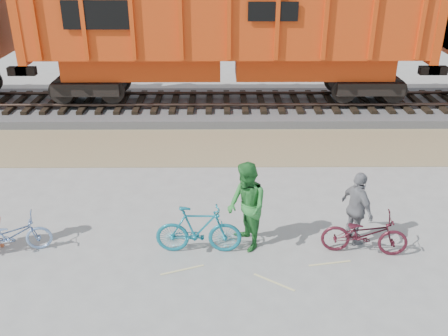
{
  "coord_description": "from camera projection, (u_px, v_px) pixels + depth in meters",
  "views": [
    {
      "loc": [
        -0.22,
        -8.94,
        6.12
      ],
      "look_at": [
        -0.15,
        1.5,
        1.17
      ],
      "focal_mm": 40.0,
      "sensor_mm": 36.0,
      "label": 1
    }
  ],
  "objects": [
    {
      "name": "bicycle_teal",
      "position": [
        198.0,
        230.0,
        10.33
      ],
      "size": [
        1.8,
        0.54,
        1.08
      ],
      "primitive_type": "imported",
      "rotation": [
        0.0,
        0.0,
        1.55
      ],
      "color": "#16768C",
      "rests_on": "ground"
    },
    {
      "name": "bicycle_blue",
      "position": [
        12.0,
        235.0,
        10.37
      ],
      "size": [
        1.67,
        0.94,
        0.83
      ],
      "primitive_type": "imported",
      "rotation": [
        0.0,
        0.0,
        1.83
      ],
      "color": "#7D9DCF",
      "rests_on": "ground"
    },
    {
      "name": "person_woman",
      "position": [
        357.0,
        209.0,
        10.53
      ],
      "size": [
        0.75,
        1.05,
        1.66
      ],
      "primitive_type": "imported",
      "rotation": [
        0.0,
        0.0,
        1.97
      ],
      "color": "gray",
      "rests_on": "ground"
    },
    {
      "name": "track",
      "position": [
        227.0,
        99.0,
        18.63
      ],
      "size": [
        120.0,
        2.6,
        0.24
      ],
      "color": "black",
      "rests_on": "ballast_bed"
    },
    {
      "name": "person_man",
      "position": [
        247.0,
        207.0,
        10.33
      ],
      "size": [
        1.02,
        1.14,
        1.93
      ],
      "primitive_type": "imported",
      "rotation": [
        0.0,
        0.0,
        -1.2
      ],
      "color": "#2B7B32",
      "rests_on": "ground"
    },
    {
      "name": "gravel_strip",
      "position": [
        228.0,
        147.0,
        15.67
      ],
      "size": [
        120.0,
        3.0,
        0.02
      ],
      "primitive_type": "cube",
      "color": "#99845F",
      "rests_on": "ground"
    },
    {
      "name": "hopper_car_center",
      "position": [
        228.0,
        30.0,
        17.54
      ],
      "size": [
        14.0,
        3.13,
        4.65
      ],
      "color": "black",
      "rests_on": "track"
    },
    {
      "name": "ground",
      "position": [
        231.0,
        247.0,
        10.7
      ],
      "size": [
        120.0,
        120.0,
        0.0
      ],
      "primitive_type": "plane",
      "color": "#9E9E99",
      "rests_on": "ground"
    },
    {
      "name": "ballast_bed",
      "position": [
        227.0,
        107.0,
        18.77
      ],
      "size": [
        120.0,
        4.0,
        0.3
      ],
      "primitive_type": "cube",
      "color": "slate",
      "rests_on": "ground"
    },
    {
      "name": "bicycle_maroon",
      "position": [
        365.0,
        234.0,
        10.33
      ],
      "size": [
        1.83,
        0.85,
        0.93
      ],
      "primitive_type": "imported",
      "rotation": [
        0.0,
        0.0,
        1.43
      ],
      "color": "#491521",
      "rests_on": "ground"
    }
  ]
}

